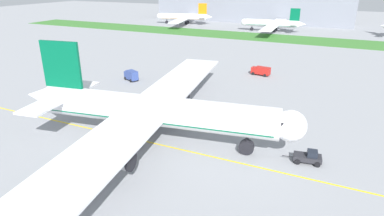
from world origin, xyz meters
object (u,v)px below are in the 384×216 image
(airliner_foreground, at_px, (151,111))
(service_truck_catering_van, at_px, (131,75))
(pushback_tug, at_px, (308,157))
(parked_airliner_far_centre, at_px, (272,24))
(service_truck_baggage_loader, at_px, (261,71))
(parked_airliner_far_left, at_px, (184,17))
(service_truck_fuel_bowser, at_px, (64,68))

(airliner_foreground, bearing_deg, service_truck_catering_van, 130.29)
(pushback_tug, height_order, parked_airliner_far_centre, parked_airliner_far_centre)
(service_truck_baggage_loader, distance_m, parked_airliner_far_centre, 91.43)
(parked_airliner_far_left, bearing_deg, airliner_foreground, -65.67)
(service_truck_baggage_loader, height_order, service_truck_fuel_bowser, service_truck_fuel_bowser)
(airliner_foreground, xyz_separation_m, parked_airliner_far_left, (-67.95, 150.27, -1.51))
(parked_airliner_far_centre, bearing_deg, parked_airliner_far_left, 171.85)
(parked_airliner_far_centre, bearing_deg, service_truck_baggage_loader, -79.65)
(service_truck_catering_van, relative_size, parked_airliner_far_left, 0.09)
(service_truck_fuel_bowser, bearing_deg, airliner_foreground, -29.76)
(parked_airliner_far_left, xyz_separation_m, parked_airliner_far_centre, (58.59, -8.39, -0.07))
(service_truck_fuel_bowser, xyz_separation_m, parked_airliner_far_centre, (40.49, 113.37, 2.81))
(airliner_foreground, relative_size, service_truck_fuel_bowser, 14.33)
(service_truck_baggage_loader, height_order, parked_airliner_far_centre, parked_airliner_far_centre)
(airliner_foreground, relative_size, pushback_tug, 13.41)
(parked_airliner_far_left, bearing_deg, parked_airliner_far_centre, -8.15)
(pushback_tug, height_order, service_truck_catering_van, service_truck_catering_van)
(service_truck_fuel_bowser, height_order, parked_airliner_far_left, parked_airliner_far_left)
(airliner_foreground, bearing_deg, service_truck_fuel_bowser, 150.24)
(service_truck_catering_van, distance_m, parked_airliner_far_left, 127.04)
(service_truck_fuel_bowser, xyz_separation_m, parked_airliner_far_left, (-18.10, 121.76, 2.88))
(service_truck_baggage_loader, xyz_separation_m, service_truck_fuel_bowser, (-56.90, -23.47, 0.07))
(service_truck_baggage_loader, distance_m, service_truck_fuel_bowser, 61.55)
(service_truck_catering_van, height_order, parked_airliner_far_left, parked_airliner_far_left)
(service_truck_baggage_loader, bearing_deg, pushback_tug, -67.37)
(airliner_foreground, distance_m, parked_airliner_far_left, 164.92)
(pushback_tug, bearing_deg, service_truck_fuel_bowser, 162.44)
(pushback_tug, xyz_separation_m, parked_airliner_far_centre, (-36.32, 137.68, 3.37))
(pushback_tug, distance_m, service_truck_baggage_loader, 51.77)
(service_truck_catering_van, xyz_separation_m, parked_airliner_far_centre, (16.46, 111.43, 2.74))
(service_truck_baggage_loader, xyz_separation_m, parked_airliner_far_centre, (-16.41, 89.90, 2.88))
(pushback_tug, relative_size, parked_airliner_far_left, 0.11)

